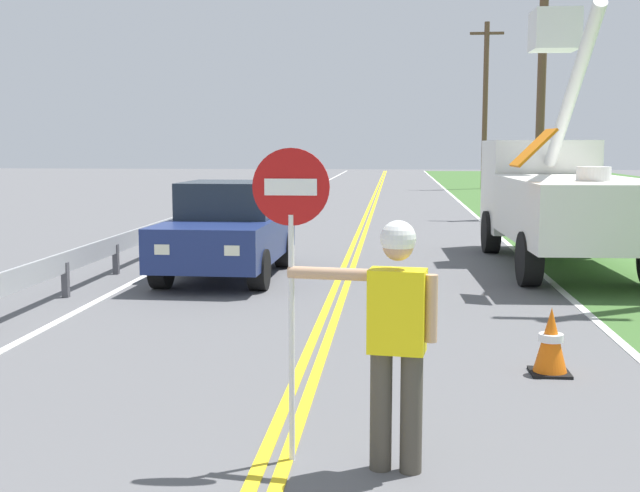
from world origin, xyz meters
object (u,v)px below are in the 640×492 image
(flagger_worker, at_px, (396,329))
(oncoming_sedan_nearest, at_px, (228,230))
(traffic_cone_lead, at_px, (551,342))
(stop_sign_paddle, at_px, (291,234))
(utility_pole_mid, at_px, (541,94))
(utility_bucket_truck, at_px, (558,194))
(utility_pole_far, at_px, (485,103))

(flagger_worker, distance_m, oncoming_sedan_nearest, 9.03)
(traffic_cone_lead, bearing_deg, stop_sign_paddle, -133.02)
(stop_sign_paddle, bearing_deg, utility_pole_mid, 75.64)
(stop_sign_paddle, height_order, utility_pole_mid, utility_pole_mid)
(utility_bucket_truck, relative_size, traffic_cone_lead, 9.82)
(stop_sign_paddle, bearing_deg, traffic_cone_lead, 46.98)
(stop_sign_paddle, height_order, oncoming_sedan_nearest, stop_sign_paddle)
(utility_bucket_truck, distance_m, utility_pole_far, 28.79)
(utility_bucket_truck, xyz_separation_m, utility_pole_mid, (1.48, 10.74, 2.61))
(oncoming_sedan_nearest, relative_size, utility_pole_far, 0.46)
(oncoming_sedan_nearest, height_order, traffic_cone_lead, oncoming_sedan_nearest)
(utility_pole_far, height_order, traffic_cone_lead, utility_pole_far)
(stop_sign_paddle, xyz_separation_m, traffic_cone_lead, (2.36, 2.53, -1.37))
(utility_pole_mid, bearing_deg, traffic_cone_lead, -99.32)
(oncoming_sedan_nearest, bearing_deg, utility_bucket_truck, 18.41)
(utility_bucket_truck, xyz_separation_m, utility_pole_far, (1.62, 28.56, 3.24))
(utility_pole_mid, relative_size, traffic_cone_lead, 10.95)
(utility_pole_mid, height_order, traffic_cone_lead, utility_pole_mid)
(utility_bucket_truck, bearing_deg, utility_pole_mid, 82.18)
(stop_sign_paddle, height_order, traffic_cone_lead, stop_sign_paddle)
(utility_bucket_truck, distance_m, oncoming_sedan_nearest, 6.54)
(stop_sign_paddle, distance_m, utility_bucket_truck, 11.19)
(stop_sign_paddle, xyz_separation_m, utility_pole_far, (5.57, 39.02, 2.94))
(oncoming_sedan_nearest, bearing_deg, traffic_cone_lead, -51.96)
(flagger_worker, height_order, oncoming_sedan_nearest, flagger_worker)
(flagger_worker, bearing_deg, utility_pole_far, 82.99)
(oncoming_sedan_nearest, height_order, utility_pole_far, utility_pole_far)
(utility_pole_far, bearing_deg, utility_bucket_truck, -93.25)
(flagger_worker, relative_size, traffic_cone_lead, 2.61)
(flagger_worker, distance_m, traffic_cone_lead, 3.17)
(utility_pole_mid, distance_m, traffic_cone_lead, 19.28)
(oncoming_sedan_nearest, relative_size, utility_pole_mid, 0.54)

